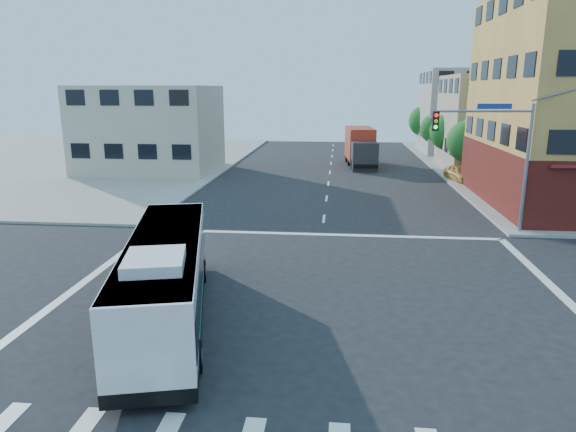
# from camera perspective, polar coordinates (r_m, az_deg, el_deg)

# --- Properties ---
(ground) EXTENTS (120.00, 120.00, 0.00)m
(ground) POSITION_cam_1_polar(r_m,az_deg,el_deg) (19.13, 2.76, -9.92)
(ground) COLOR black
(ground) RESTS_ON ground
(sidewalk_nw) EXTENTS (50.00, 50.00, 0.15)m
(sidewalk_nw) POSITION_cam_1_polar(r_m,az_deg,el_deg) (64.00, -28.54, 5.41)
(sidewalk_nw) COLOR gray
(sidewalk_nw) RESTS_ON ground
(building_east_near) EXTENTS (12.06, 10.06, 9.00)m
(building_east_near) POSITION_cam_1_polar(r_m,az_deg,el_deg) (54.02, 23.41, 9.42)
(building_east_near) COLOR tan
(building_east_near) RESTS_ON ground
(building_east_far) EXTENTS (12.06, 10.06, 10.00)m
(building_east_far) POSITION_cam_1_polar(r_m,az_deg,el_deg) (67.47, 19.91, 10.84)
(building_east_far) COLOR gray
(building_east_far) RESTS_ON ground
(building_west) EXTENTS (12.06, 10.06, 8.00)m
(building_west) POSITION_cam_1_polar(r_m,az_deg,el_deg) (50.84, -15.08, 9.29)
(building_west) COLOR #BDB69C
(building_west) RESTS_ON ground
(signal_mast_ne) EXTENTS (7.91, 1.13, 8.07)m
(signal_mast_ne) POSITION_cam_1_polar(r_m,az_deg,el_deg) (29.41, 22.16, 7.57)
(signal_mast_ne) COLOR slate
(signal_mast_ne) RESTS_ON ground
(street_tree_a) EXTENTS (3.60, 3.60, 5.53)m
(street_tree_a) POSITION_cam_1_polar(r_m,az_deg,el_deg) (46.91, 19.53, 8.11)
(street_tree_a) COLOR #332012
(street_tree_a) RESTS_ON ground
(street_tree_b) EXTENTS (3.80, 3.80, 5.79)m
(street_tree_b) POSITION_cam_1_polar(r_m,az_deg,el_deg) (54.68, 17.60, 9.15)
(street_tree_b) COLOR #332012
(street_tree_b) RESTS_ON ground
(street_tree_c) EXTENTS (3.40, 3.40, 5.29)m
(street_tree_c) POSITION_cam_1_polar(r_m,az_deg,el_deg) (62.53, 16.11, 9.52)
(street_tree_c) COLOR #332012
(street_tree_c) RESTS_ON ground
(street_tree_d) EXTENTS (4.00, 4.00, 6.03)m
(street_tree_d) POSITION_cam_1_polar(r_m,az_deg,el_deg) (70.38, 14.99, 10.37)
(street_tree_d) COLOR #332012
(street_tree_d) RESTS_ON ground
(transit_bus) EXTENTS (4.85, 11.16, 3.23)m
(transit_bus) POSITION_cam_1_polar(r_m,az_deg,el_deg) (17.85, -13.37, -6.63)
(transit_bus) COLOR black
(transit_bus) RESTS_ON ground
(box_truck) EXTENTS (3.15, 8.66, 3.82)m
(box_truck) POSITION_cam_1_polar(r_m,az_deg,el_deg) (53.38, 8.08, 7.51)
(box_truck) COLOR #28282E
(box_truck) RESTS_ON ground
(parked_car) EXTENTS (2.41, 4.44, 1.43)m
(parked_car) POSITION_cam_1_polar(r_m,az_deg,el_deg) (46.26, 18.63, 4.51)
(parked_car) COLOR gold
(parked_car) RESTS_ON ground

